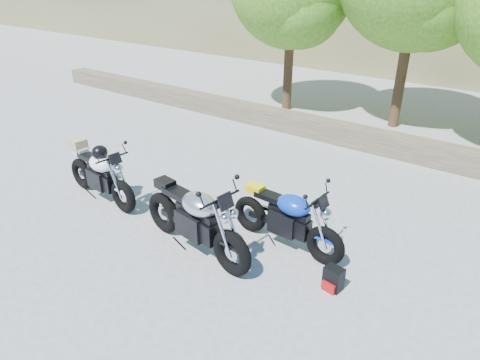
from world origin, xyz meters
name	(u,v)px	position (x,y,z in m)	size (l,w,h in m)	color
ground	(195,238)	(0.00, 0.00, 0.00)	(90.00, 90.00, 0.00)	gray
stone_wall	(336,132)	(0.00, 5.50, 0.25)	(22.00, 0.55, 0.50)	#484230
silver_bike	(195,220)	(0.26, -0.25, 0.58)	(2.36, 0.75, 1.19)	black
white_bike	(100,173)	(-2.36, -0.04, 0.57)	(2.10, 0.66, 1.16)	black
blue_bike	(287,219)	(1.33, 0.71, 0.51)	(2.09, 0.66, 1.05)	black
backpack	(333,279)	(2.40, 0.20, 0.17)	(0.29, 0.26, 0.35)	black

